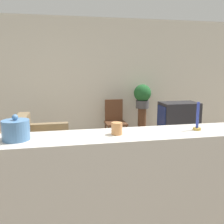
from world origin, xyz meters
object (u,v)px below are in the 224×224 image
(couch, at_px, (39,152))
(wooden_chair, at_px, (115,119))
(television, at_px, (179,116))
(potted_plant, at_px, (142,95))
(decorative_bowl, at_px, (16,130))

(couch, distance_m, wooden_chair, 1.95)
(television, relative_size, potted_plant, 1.26)
(couch, xyz_separation_m, television, (2.44, 0.10, 0.49))
(couch, relative_size, potted_plant, 3.25)
(wooden_chair, distance_m, decorative_bowl, 3.65)
(wooden_chair, height_order, potted_plant, potted_plant)
(couch, relative_size, decorative_bowl, 8.61)
(potted_plant, distance_m, decorative_bowl, 4.00)
(decorative_bowl, bearing_deg, potted_plant, 57.92)
(television, distance_m, decorative_bowl, 3.26)
(wooden_chair, bearing_deg, television, -50.16)
(couch, xyz_separation_m, potted_plant, (2.16, 1.33, 0.72))
(wooden_chair, relative_size, potted_plant, 1.75)
(couch, distance_m, decorative_bowl, 2.24)
(television, height_order, wooden_chair, television)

